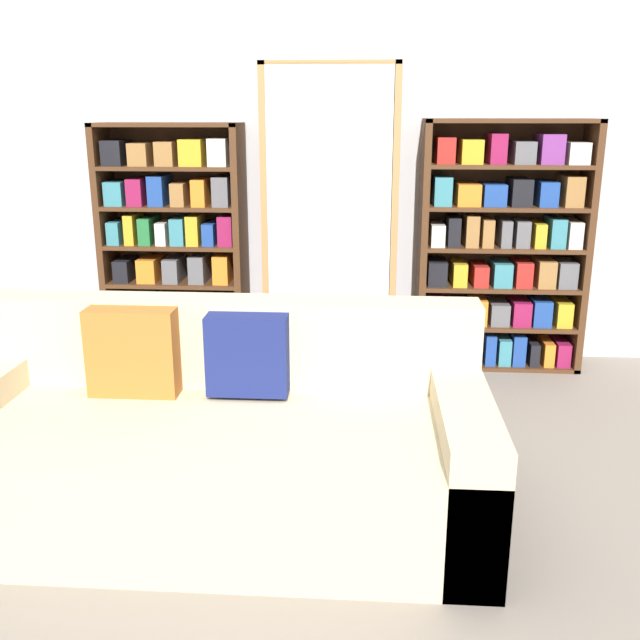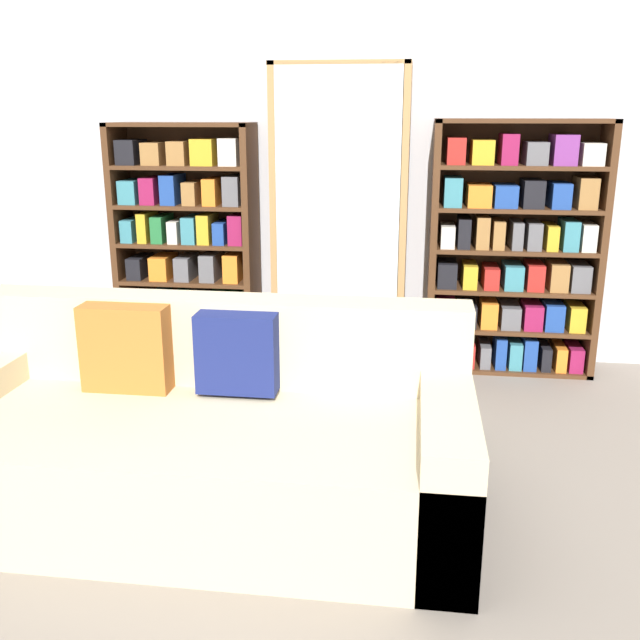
% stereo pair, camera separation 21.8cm
% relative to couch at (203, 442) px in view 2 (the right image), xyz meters
% --- Properties ---
extents(wall_back, '(7.03, 0.06, 2.70)m').
position_rel_couch_xyz_m(wall_back, '(0.34, 2.03, 1.07)').
color(wall_back, silver).
rests_on(wall_back, ground).
extents(couch, '(2.08, 0.94, 0.79)m').
position_rel_couch_xyz_m(couch, '(0.00, 0.00, 0.00)').
color(couch, beige).
rests_on(couch, ground).
extents(bookshelf_left, '(0.88, 0.32, 1.47)m').
position_rel_couch_xyz_m(bookshelf_left, '(-0.62, 1.82, 0.45)').
color(bookshelf_left, '#4C2D19').
rests_on(bookshelf_left, ground).
extents(display_cabinet, '(0.80, 0.36, 1.80)m').
position_rel_couch_xyz_m(display_cabinet, '(0.35, 1.81, 0.62)').
color(display_cabinet, '#AD7F4C').
rests_on(display_cabinet, ground).
extents(bookshelf_right, '(0.99, 0.32, 1.49)m').
position_rel_couch_xyz_m(bookshelf_right, '(1.39, 1.82, 0.44)').
color(bookshelf_right, '#4C2D19').
rests_on(bookshelf_right, ground).
extents(wine_bottle, '(0.08, 0.08, 0.37)m').
position_rel_couch_xyz_m(wine_bottle, '(1.04, 0.71, -0.13)').
color(wine_bottle, '#143819').
rests_on(wine_bottle, ground).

